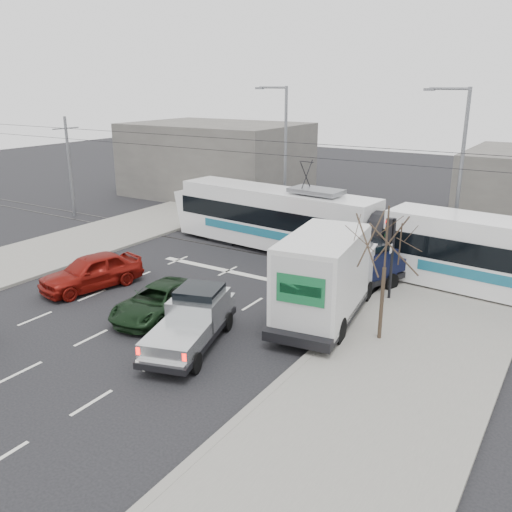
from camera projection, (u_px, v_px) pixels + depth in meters
The scene contains 15 objects.
ground at pixel (177, 320), 21.96m from camera, with size 120.00×120.00×0.00m, color black.
sidewalk_right at pixel (394, 380), 17.38m from camera, with size 6.00×60.00×0.15m, color gray.
rails at pixel (294, 256), 30.03m from camera, with size 60.00×1.60×0.03m, color #33302D.
building_left at pixel (217, 159), 45.89m from camera, with size 14.00×10.00×6.00m, color #66625C.
bare_tree at pixel (386, 244), 18.98m from camera, with size 2.40×2.40×5.00m.
traffic_signal at pixel (390, 241), 23.09m from camera, with size 0.44×0.44×3.60m.
street_lamp_near at pixel (458, 165), 28.00m from camera, with size 2.38×0.25×9.00m.
street_lamp_far at pixel (283, 148), 35.43m from camera, with size 2.38×0.25×9.00m.
catenary at pixel (296, 187), 28.85m from camera, with size 60.00×0.20×7.00m.
tram at pixel (382, 237), 27.04m from camera, with size 25.55×4.93×5.19m.
silver_pickup at pixel (193, 319), 19.73m from camera, with size 3.26×5.61×1.93m.
box_truck at pixel (327, 277), 21.51m from camera, with size 3.52×7.63×3.68m.
navy_pickup at pixel (356, 269), 24.63m from camera, with size 3.77×5.70×2.26m.
green_car at pixel (158, 301), 22.18m from camera, with size 2.15×4.66×1.29m, color black.
red_car at pixel (91, 271), 25.14m from camera, with size 1.93×4.79×1.63m, color maroon.
Camera 1 is at (13.41, -15.35, 9.16)m, focal length 38.00 mm.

